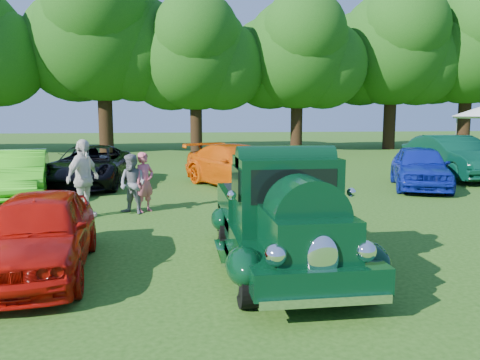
{
  "coord_description": "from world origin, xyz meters",
  "views": [
    {
      "loc": [
        -1.47,
        -7.97,
        2.53
      ],
      "look_at": [
        -0.07,
        2.16,
        1.1
      ],
      "focal_mm": 35.0,
      "sensor_mm": 36.0,
      "label": 1
    }
  ],
  "objects": [
    {
      "name": "ground",
      "position": [
        0.0,
        0.0,
        0.0
      ],
      "size": [
        120.0,
        120.0,
        0.0
      ],
      "primitive_type": "plane",
      "color": "#224B11",
      "rests_on": "ground"
    },
    {
      "name": "hero_pickup",
      "position": [
        0.26,
        -0.53,
        0.81
      ],
      "size": [
        2.22,
        4.78,
        1.87
      ],
      "color": "black",
      "rests_on": "ground"
    },
    {
      "name": "red_convertible",
      "position": [
        -3.66,
        -0.32,
        0.66
      ],
      "size": [
        1.9,
        4.02,
        1.33
      ],
      "primitive_type": "imported",
      "rotation": [
        0.0,
        0.0,
        0.09
      ],
      "color": "#B30F07",
      "rests_on": "ground"
    },
    {
      "name": "back_car_lime",
      "position": [
        -6.25,
        7.21,
        0.72
      ],
      "size": [
        2.41,
        4.58,
        1.44
      ],
      "primitive_type": "imported",
      "rotation": [
        0.0,
        0.0,
        0.21
      ],
      "color": "#3CC71A",
      "rests_on": "ground"
    },
    {
      "name": "back_car_black",
      "position": [
        -4.49,
        9.15,
        0.72
      ],
      "size": [
        2.72,
        5.33,
        1.44
      ],
      "primitive_type": "imported",
      "rotation": [
        0.0,
        0.0,
        -0.06
      ],
      "color": "black",
      "rests_on": "ground"
    },
    {
      "name": "back_car_orange",
      "position": [
        0.72,
        8.22,
        0.74
      ],
      "size": [
        4.17,
        5.51,
        1.49
      ],
      "primitive_type": "imported",
      "rotation": [
        0.0,
        0.0,
        0.47
      ],
      "color": "#DE5507",
      "rests_on": "ground"
    },
    {
      "name": "back_car_blue",
      "position": [
        6.9,
        7.09,
        0.74
      ],
      "size": [
        3.22,
        4.69,
        1.48
      ],
      "primitive_type": "imported",
      "rotation": [
        0.0,
        0.0,
        -0.38
      ],
      "color": "#0D1D95",
      "rests_on": "ground"
    },
    {
      "name": "back_car_green",
      "position": [
        9.5,
        9.34,
        0.85
      ],
      "size": [
        1.88,
        5.2,
        1.71
      ],
      "primitive_type": "imported",
      "rotation": [
        0.0,
        0.0,
        -0.02
      ],
      "color": "black",
      "rests_on": "ground"
    },
    {
      "name": "spectator_pink",
      "position": [
        -2.28,
        4.31,
        0.78
      ],
      "size": [
        0.67,
        0.67,
        1.57
      ],
      "primitive_type": "imported",
      "rotation": [
        0.0,
        0.0,
        0.77
      ],
      "color": "#D05568",
      "rests_on": "ground"
    },
    {
      "name": "spectator_grey",
      "position": [
        -2.58,
        4.12,
        0.77
      ],
      "size": [
        0.95,
        0.9,
        1.54
      ],
      "primitive_type": "imported",
      "rotation": [
        0.0,
        0.0,
        -0.57
      ],
      "color": "slate",
      "rests_on": "ground"
    },
    {
      "name": "spectator_white",
      "position": [
        -3.73,
        3.8,
        0.97
      ],
      "size": [
        0.94,
        1.23,
        1.95
      ],
      "primitive_type": "imported",
      "rotation": [
        0.0,
        0.0,
        1.1
      ],
      "color": "silver",
      "rests_on": "ground"
    },
    {
      "name": "tree_line",
      "position": [
        0.86,
        23.81,
        7.24
      ],
      "size": [
        64.3,
        10.29,
        12.19
      ],
      "color": "#311D10",
      "rests_on": "ground"
    }
  ]
}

